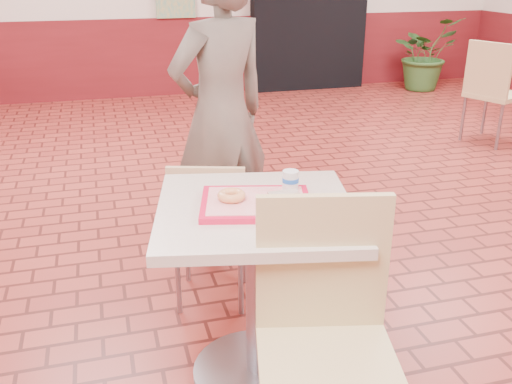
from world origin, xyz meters
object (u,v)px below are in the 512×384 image
object	(u,v)px
chair_main_back	(210,227)
long_john_donut	(283,198)
customer	(221,115)
serving_tray	(256,203)
ring_donut	(231,196)
chair_main_front	(325,330)
paper_cup	(291,180)
main_table	(256,266)
chair_second_left	(492,88)
potted_plant	(425,54)

from	to	relation	value
chair_main_back	long_john_donut	distance (m)	0.78
customer	serving_tray	xyz separation A→B (m)	(-0.10, -1.13, -0.06)
serving_tray	ring_donut	xyz separation A→B (m)	(-0.09, 0.03, 0.03)
chair_main_front	customer	distance (m)	1.65
chair_main_front	chair_main_back	size ratio (longest dim) A/B	1.23
chair_main_front	paper_cup	bearing A→B (deg)	97.31
long_john_donut	paper_cup	distance (m)	0.13
chair_main_front	main_table	bearing A→B (deg)	115.17
chair_main_front	chair_second_left	distance (m)	4.39
customer	long_john_donut	distance (m)	1.17
long_john_donut	chair_second_left	xyz separation A→B (m)	(3.02, 2.75, -0.30)
chair_main_front	long_john_donut	distance (m)	0.53
chair_main_back	main_table	bearing A→B (deg)	114.35
long_john_donut	potted_plant	distance (m)	6.43
chair_main_back	paper_cup	world-z (taller)	paper_cup
chair_main_front	ring_donut	world-z (taller)	chair_main_front
long_john_donut	ring_donut	bearing A→B (deg)	157.38
chair_main_front	potted_plant	world-z (taller)	potted_plant
long_john_donut	chair_main_front	bearing A→B (deg)	-88.41
long_john_donut	potted_plant	world-z (taller)	potted_plant
chair_main_back	customer	xyz separation A→B (m)	(0.18, 0.53, 0.43)
paper_cup	chair_second_left	xyz separation A→B (m)	(2.95, 2.65, -0.32)
serving_tray	chair_second_left	distance (m)	4.13
paper_cup	potted_plant	bearing A→B (deg)	54.12
ring_donut	potted_plant	size ratio (longest dim) A/B	0.11
customer	long_john_donut	size ratio (longest dim) A/B	12.74
customer	serving_tray	bearing A→B (deg)	62.00
customer	paper_cup	xyz separation A→B (m)	(0.06, -1.06, -0.01)
main_table	chair_second_left	world-z (taller)	chair_second_left
main_table	paper_cup	world-z (taller)	paper_cup
main_table	chair_main_back	xyz separation A→B (m)	(-0.08, 0.60, -0.09)
main_table	potted_plant	distance (m)	6.43
paper_cup	main_table	bearing A→B (deg)	-159.13
chair_main_back	customer	size ratio (longest dim) A/B	0.46
serving_tray	long_john_donut	distance (m)	0.11
chair_main_back	serving_tray	distance (m)	0.71
chair_main_back	chair_main_front	bearing A→B (deg)	116.62
chair_main_front	ring_donut	size ratio (longest dim) A/B	9.00
chair_main_front	long_john_donut	size ratio (longest dim) A/B	7.12
potted_plant	long_john_donut	bearing A→B (deg)	-125.81
chair_main_back	ring_donut	xyz separation A→B (m)	(-0.01, -0.57, 0.40)
potted_plant	chair_main_back	bearing A→B (deg)	-130.72
main_table	long_john_donut	size ratio (longest dim) A/B	5.82
customer	chair_second_left	size ratio (longest dim) A/B	1.78
chair_second_left	long_john_donut	bearing A→B (deg)	109.38
ring_donut	paper_cup	distance (m)	0.25
long_john_donut	chair_second_left	size ratio (longest dim) A/B	0.14
chair_main_front	customer	size ratio (longest dim) A/B	0.56
chair_main_front	paper_cup	distance (m)	0.64
ring_donut	main_table	bearing A→B (deg)	-18.32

